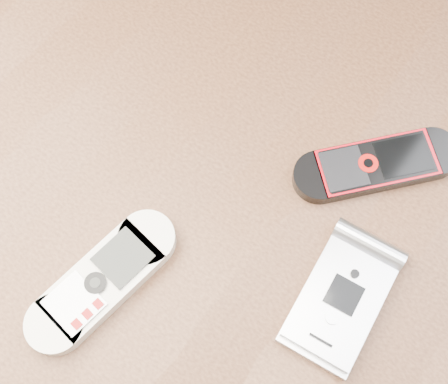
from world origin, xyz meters
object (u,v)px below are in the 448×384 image
at_px(nokia_white, 102,281).
at_px(nokia_black_red, 376,165).
at_px(table, 220,232).
at_px(motorola_razr, 340,300).

distance_m(nokia_white, nokia_black_red, 0.25).
distance_m(table, nokia_black_red, 0.18).
distance_m(nokia_black_red, motorola_razr, 0.12).
height_order(table, nokia_white, nokia_white).
height_order(table, motorola_razr, motorola_razr).
xyz_separation_m(table, nokia_white, (-0.03, -0.12, 0.11)).
relative_size(table, nokia_white, 8.45).
bearing_deg(motorola_razr, nokia_black_red, 101.64).
distance_m(nokia_white, motorola_razr, 0.19).
distance_m(table, motorola_razr, 0.18).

